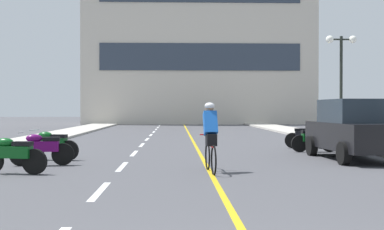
% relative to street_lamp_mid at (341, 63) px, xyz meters
% --- Properties ---
extents(ground_plane, '(140.00, 140.00, 0.00)m').
position_rel_street_lamp_mid_xyz_m(ground_plane, '(-7.24, 0.73, -3.70)').
color(ground_plane, '#47474C').
extents(curb_left, '(2.40, 72.00, 0.12)m').
position_rel_street_lamp_mid_xyz_m(curb_left, '(-14.44, 3.73, -3.64)').
color(curb_left, '#B7B2A8').
rests_on(curb_left, ground).
extents(curb_right, '(2.40, 72.00, 0.12)m').
position_rel_street_lamp_mid_xyz_m(curb_right, '(-0.04, 3.73, -3.64)').
color(curb_right, '#B7B2A8').
rests_on(curb_right, ground).
extents(lane_dash_1, '(0.14, 2.20, 0.01)m').
position_rel_street_lamp_mid_xyz_m(lane_dash_1, '(-9.24, -14.27, -3.70)').
color(lane_dash_1, silver).
rests_on(lane_dash_1, ground).
extents(lane_dash_2, '(0.14, 2.20, 0.01)m').
position_rel_street_lamp_mid_xyz_m(lane_dash_2, '(-9.24, -10.27, -3.70)').
color(lane_dash_2, silver).
rests_on(lane_dash_2, ground).
extents(lane_dash_3, '(0.14, 2.20, 0.01)m').
position_rel_street_lamp_mid_xyz_m(lane_dash_3, '(-9.24, -6.27, -3.70)').
color(lane_dash_3, silver).
rests_on(lane_dash_3, ground).
extents(lane_dash_4, '(0.14, 2.20, 0.01)m').
position_rel_street_lamp_mid_xyz_m(lane_dash_4, '(-9.24, -2.27, -3.70)').
color(lane_dash_4, silver).
rests_on(lane_dash_4, ground).
extents(lane_dash_5, '(0.14, 2.20, 0.01)m').
position_rel_street_lamp_mid_xyz_m(lane_dash_5, '(-9.24, 1.73, -3.70)').
color(lane_dash_5, silver).
rests_on(lane_dash_5, ground).
extents(lane_dash_6, '(0.14, 2.20, 0.01)m').
position_rel_street_lamp_mid_xyz_m(lane_dash_6, '(-9.24, 5.73, -3.70)').
color(lane_dash_6, silver).
rests_on(lane_dash_6, ground).
extents(lane_dash_7, '(0.14, 2.20, 0.01)m').
position_rel_street_lamp_mid_xyz_m(lane_dash_7, '(-9.24, 9.73, -3.70)').
color(lane_dash_7, silver).
rests_on(lane_dash_7, ground).
extents(lane_dash_8, '(0.14, 2.20, 0.01)m').
position_rel_street_lamp_mid_xyz_m(lane_dash_8, '(-9.24, 13.73, -3.70)').
color(lane_dash_8, silver).
rests_on(lane_dash_8, ground).
extents(lane_dash_9, '(0.14, 2.20, 0.01)m').
position_rel_street_lamp_mid_xyz_m(lane_dash_9, '(-9.24, 17.73, -3.70)').
color(lane_dash_9, silver).
rests_on(lane_dash_9, ground).
extents(lane_dash_10, '(0.14, 2.20, 0.01)m').
position_rel_street_lamp_mid_xyz_m(lane_dash_10, '(-9.24, 21.73, -3.70)').
color(lane_dash_10, silver).
rests_on(lane_dash_10, ground).
extents(lane_dash_11, '(0.14, 2.20, 0.01)m').
position_rel_street_lamp_mid_xyz_m(lane_dash_11, '(-9.24, 25.73, -3.70)').
color(lane_dash_11, silver).
rests_on(lane_dash_11, ground).
extents(centre_line_yellow, '(0.12, 66.00, 0.01)m').
position_rel_street_lamp_mid_xyz_m(centre_line_yellow, '(-6.99, 3.73, -3.70)').
color(centre_line_yellow, gold).
rests_on(centre_line_yellow, ground).
extents(office_building, '(22.75, 6.53, 21.54)m').
position_rel_street_lamp_mid_xyz_m(office_building, '(-5.43, 27.94, 7.06)').
color(office_building, beige).
rests_on(office_building, ground).
extents(street_lamp_mid, '(1.46, 0.36, 4.86)m').
position_rel_street_lamp_mid_xyz_m(street_lamp_mid, '(0.00, 0.00, 0.00)').
color(street_lamp_mid, black).
rests_on(street_lamp_mid, curb_right).
extents(parked_car_near, '(2.08, 4.27, 1.82)m').
position_rel_street_lamp_mid_xyz_m(parked_car_near, '(-2.45, -8.65, -2.79)').
color(parked_car_near, black).
rests_on(parked_car_near, ground).
extents(motorcycle_3, '(1.68, 0.64, 0.92)m').
position_rel_street_lamp_mid_xyz_m(motorcycle_3, '(-11.66, -11.70, -3.23)').
color(motorcycle_3, black).
rests_on(motorcycle_3, ground).
extents(motorcycle_4, '(1.70, 0.60, 0.92)m').
position_rel_street_lamp_mid_xyz_m(motorcycle_4, '(-11.44, -9.94, -3.23)').
color(motorcycle_4, black).
rests_on(motorcycle_4, ground).
extents(motorcycle_5, '(1.68, 0.65, 0.92)m').
position_rel_street_lamp_mid_xyz_m(motorcycle_5, '(-11.54, -8.47, -3.23)').
color(motorcycle_5, black).
rests_on(motorcycle_5, ground).
extents(motorcycle_6, '(1.70, 0.60, 0.92)m').
position_rel_street_lamp_mid_xyz_m(motorcycle_6, '(-2.87, -5.90, -3.23)').
color(motorcycle_6, black).
rests_on(motorcycle_6, ground).
extents(motorcycle_7, '(1.70, 0.60, 0.92)m').
position_rel_street_lamp_mid_xyz_m(motorcycle_7, '(-2.72, -4.26, -3.23)').
color(motorcycle_7, black).
rests_on(motorcycle_7, ground).
extents(cyclist_rider, '(0.42, 1.77, 1.71)m').
position_rel_street_lamp_mid_xyz_m(cyclist_rider, '(-6.98, -11.49, -2.81)').
color(cyclist_rider, black).
rests_on(cyclist_rider, ground).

